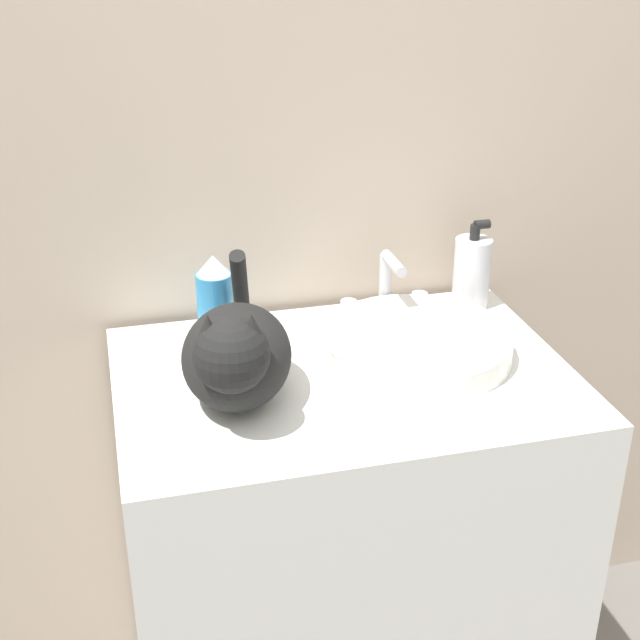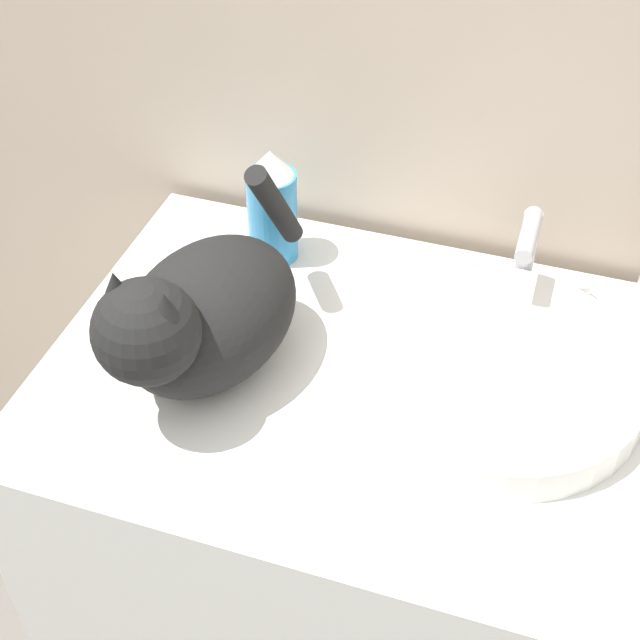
# 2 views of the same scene
# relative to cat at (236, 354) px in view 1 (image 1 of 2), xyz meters

# --- Properties ---
(wall_back) EXTENTS (6.00, 0.05, 2.50)m
(wall_back) POSITION_rel_cat_xyz_m (0.20, 0.38, 0.29)
(wall_back) COLOR #C6B29E
(wall_back) RESTS_ON ground_plane
(vanity_cabinet) EXTENTS (0.79, 0.57, 0.87)m
(vanity_cabinet) POSITION_rel_cat_xyz_m (0.20, 0.05, -0.52)
(vanity_cabinet) COLOR white
(vanity_cabinet) RESTS_ON ground_plane
(sink_basin) EXTENTS (0.34, 0.34, 0.05)m
(sink_basin) POSITION_rel_cat_xyz_m (0.34, 0.08, -0.07)
(sink_basin) COLOR white
(sink_basin) RESTS_ON vanity_cabinet
(faucet) EXTENTS (0.18, 0.11, 0.14)m
(faucet) POSITION_rel_cat_xyz_m (0.34, 0.26, -0.03)
(faucet) COLOR silver
(faucet) RESTS_ON vanity_cabinet
(cat) EXTENTS (0.23, 0.37, 0.22)m
(cat) POSITION_rel_cat_xyz_m (0.00, 0.00, 0.00)
(cat) COLOR black
(cat) RESTS_ON vanity_cabinet
(soap_bottle) EXTENTS (0.07, 0.07, 0.18)m
(soap_bottle) POSITION_rel_cat_xyz_m (0.52, 0.26, -0.02)
(soap_bottle) COLOR silver
(soap_bottle) RESTS_ON vanity_cabinet
(spray_bottle) EXTENTS (0.07, 0.07, 0.17)m
(spray_bottle) POSITION_rel_cat_xyz_m (0.00, 0.24, -0.01)
(spray_bottle) COLOR #338CCC
(spray_bottle) RESTS_ON vanity_cabinet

